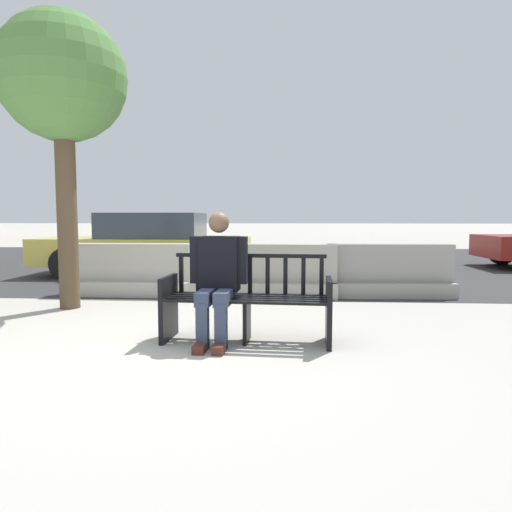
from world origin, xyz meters
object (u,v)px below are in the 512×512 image
at_px(jersey_barrier_left, 131,274).
at_px(car_taxi_near, 148,244).
at_px(seated_person, 218,274).
at_px(jersey_barrier_centre, 274,275).
at_px(jersey_barrier_right, 388,275).
at_px(street_tree, 63,82).
at_px(street_bench, 247,303).

relative_size(jersey_barrier_left, car_taxi_near, 0.44).
relative_size(seated_person, jersey_barrier_centre, 0.65).
bearing_deg(jersey_barrier_right, jersey_barrier_centre, -176.22).
distance_m(jersey_barrier_centre, jersey_barrier_left, 2.35).
distance_m(jersey_barrier_left, street_tree, 3.00).
relative_size(street_bench, seated_person, 1.31).
xyz_separation_m(jersey_barrier_left, street_tree, (-0.48, -1.15, 2.73)).
relative_size(street_bench, jersey_barrier_right, 0.85).
height_order(street_bench, seated_person, seated_person).
xyz_separation_m(street_tree, car_taxi_near, (-0.02, 3.74, -2.40)).
relative_size(jersey_barrier_centre, car_taxi_near, 0.44).
height_order(street_bench, car_taxi_near, car_taxi_near).
bearing_deg(jersey_barrier_left, jersey_barrier_centre, 0.03).
bearing_deg(jersey_barrier_centre, seated_person, -100.35).
bearing_deg(jersey_barrier_right, car_taxi_near, 152.20).
bearing_deg(seated_person, jersey_barrier_left, 123.83).
distance_m(street_bench, street_tree, 4.06).
bearing_deg(street_tree, jersey_barrier_centre, 22.20).
relative_size(seated_person, car_taxi_near, 0.29).
distance_m(jersey_barrier_left, jersey_barrier_right, 4.19).
height_order(jersey_barrier_centre, street_tree, street_tree).
height_order(seated_person, jersey_barrier_centre, seated_person).
bearing_deg(seated_person, car_taxi_near, 113.64).
bearing_deg(seated_person, jersey_barrier_right, 50.78).
bearing_deg(jersey_barrier_centre, street_bench, -94.35).
bearing_deg(street_bench, jersey_barrier_right, 54.14).
distance_m(seated_person, street_tree, 3.69).
relative_size(jersey_barrier_centre, street_tree, 0.51).
bearing_deg(street_tree, jersey_barrier_right, 15.27).
relative_size(jersey_barrier_right, car_taxi_near, 0.44).
distance_m(jersey_barrier_left, car_taxi_near, 2.66).
bearing_deg(jersey_barrier_centre, street_tree, -157.80).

